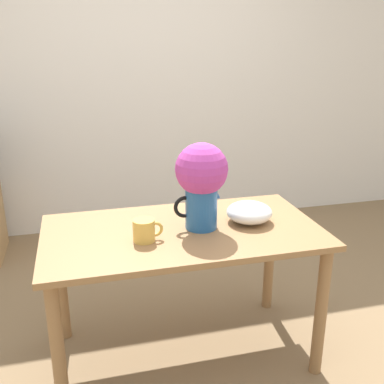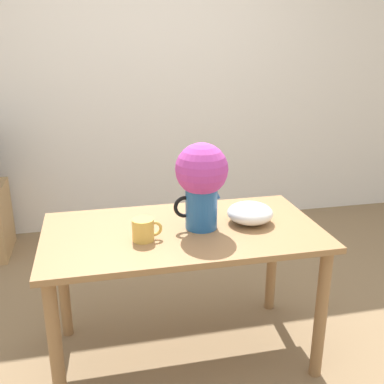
% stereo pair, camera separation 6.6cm
% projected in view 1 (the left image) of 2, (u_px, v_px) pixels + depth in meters
% --- Properties ---
extents(ground_plane, '(12.00, 12.00, 0.00)m').
position_uv_depth(ground_plane, '(198.00, 350.00, 2.47)').
color(ground_plane, '#7F6647').
extents(wall_back, '(8.00, 0.05, 2.60)m').
position_uv_depth(wall_back, '(140.00, 79.00, 3.76)').
color(wall_back, silver).
rests_on(wall_back, ground_plane).
extents(table, '(1.36, 0.74, 0.73)m').
position_uv_depth(table, '(183.00, 249.00, 2.24)').
color(table, olive).
rests_on(table, ground_plane).
extents(flower_vase, '(0.27, 0.26, 0.43)m').
position_uv_depth(flower_vase, '(201.00, 179.00, 2.15)').
color(flower_vase, '#235B9E').
rests_on(flower_vase, table).
extents(coffee_mug, '(0.14, 0.10, 0.10)m').
position_uv_depth(coffee_mug, '(145.00, 230.00, 2.07)').
color(coffee_mug, gold).
rests_on(coffee_mug, table).
extents(white_bowl, '(0.23, 0.23, 0.10)m').
position_uv_depth(white_bowl, '(249.00, 212.00, 2.29)').
color(white_bowl, white).
rests_on(white_bowl, table).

